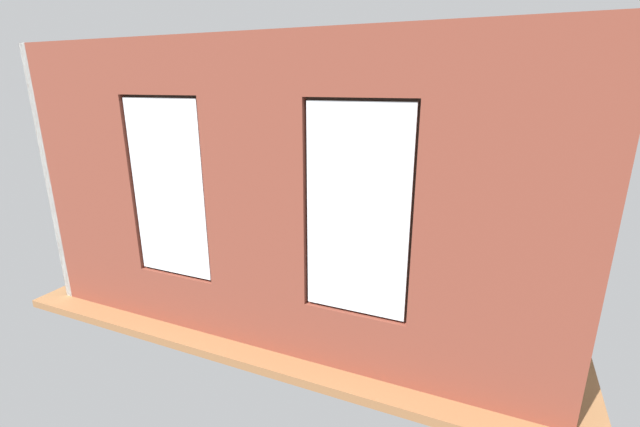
# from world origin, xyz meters

# --- Properties ---
(ground_plane) EXTENTS (6.88, 5.53, 0.10)m
(ground_plane) POSITION_xyz_m (0.00, 0.00, -0.05)
(ground_plane) COLOR #99663D
(brick_wall_with_windows) EXTENTS (6.28, 0.30, 3.32)m
(brick_wall_with_windows) POSITION_xyz_m (0.00, 2.39, 1.64)
(brick_wall_with_windows) COLOR brown
(brick_wall_with_windows) RESTS_ON ground_plane
(white_wall_right) EXTENTS (0.10, 4.53, 3.32)m
(white_wall_right) POSITION_xyz_m (3.09, 0.20, 1.66)
(white_wall_right) COLOR silver
(white_wall_right) RESTS_ON ground_plane
(couch_by_window) EXTENTS (1.85, 0.87, 0.80)m
(couch_by_window) POSITION_xyz_m (0.35, 1.74, 0.33)
(couch_by_window) COLOR black
(couch_by_window) RESTS_ON ground_plane
(couch_left) EXTENTS (0.94, 2.04, 0.80)m
(couch_left) POSITION_xyz_m (-2.44, 0.32, 0.33)
(couch_left) COLOR black
(couch_left) RESTS_ON ground_plane
(coffee_table) EXTENTS (1.50, 0.78, 0.40)m
(coffee_table) POSITION_xyz_m (0.45, -0.14, 0.36)
(coffee_table) COLOR tan
(coffee_table) RESTS_ON ground_plane
(cup_ceramic) EXTENTS (0.09, 0.09, 0.11)m
(cup_ceramic) POSITION_xyz_m (0.90, -0.03, 0.46)
(cup_ceramic) COLOR #4C4C51
(cup_ceramic) RESTS_ON coffee_table
(table_plant_small) EXTENTS (0.13, 0.13, 0.22)m
(table_plant_small) POSITION_xyz_m (0.64, -0.24, 0.52)
(table_plant_small) COLOR #9E5638
(table_plant_small) RESTS_ON coffee_table
(remote_black) EXTENTS (0.09, 0.18, 0.02)m
(remote_black) POSITION_xyz_m (0.45, -0.14, 0.41)
(remote_black) COLOR black
(remote_black) RESTS_ON coffee_table
(remote_gray) EXTENTS (0.14, 0.17, 0.02)m
(remote_gray) POSITION_xyz_m (0.34, -0.03, 0.41)
(remote_gray) COLOR #59595B
(remote_gray) RESTS_ON coffee_table
(remote_silver) EXTENTS (0.17, 0.14, 0.02)m
(remote_silver) POSITION_xyz_m (0.04, -0.28, 0.41)
(remote_silver) COLOR #B2B2B7
(remote_silver) RESTS_ON coffee_table
(media_console) EXTENTS (1.07, 0.42, 0.46)m
(media_console) POSITION_xyz_m (2.79, 0.51, 0.23)
(media_console) COLOR black
(media_console) RESTS_ON ground_plane
(tv_flatscreen) EXTENTS (0.97, 0.20, 0.66)m
(tv_flatscreen) POSITION_xyz_m (2.79, 0.50, 0.79)
(tv_flatscreen) COLOR black
(tv_flatscreen) RESTS_ON media_console
(papasan_chair) EXTENTS (1.09, 1.09, 0.69)m
(papasan_chair) POSITION_xyz_m (0.32, -1.29, 0.44)
(papasan_chair) COLOR olive
(papasan_chair) RESTS_ON ground_plane
(potted_plant_corner_far_left) EXTENTS (0.61, 0.61, 0.90)m
(potted_plant_corner_far_left) POSITION_xyz_m (-2.59, 1.84, 0.59)
(potted_plant_corner_far_left) COLOR gray
(potted_plant_corner_far_left) RESTS_ON ground_plane
(potted_plant_between_couches) EXTENTS (0.83, 0.83, 1.31)m
(potted_plant_between_couches) POSITION_xyz_m (-1.01, 1.69, 0.74)
(potted_plant_between_couches) COLOR gray
(potted_plant_between_couches) RESTS_ON ground_plane
(potted_plant_mid_room_small) EXTENTS (0.25, 0.25, 0.38)m
(potted_plant_mid_room_small) POSITION_xyz_m (-0.85, -0.88, 0.24)
(potted_plant_mid_room_small) COLOR #9E5638
(potted_plant_mid_room_small) RESTS_ON ground_plane
(potted_plant_near_tv) EXTENTS (0.74, 0.71, 1.28)m
(potted_plant_near_tv) POSITION_xyz_m (2.24, 1.49, 0.68)
(potted_plant_near_tv) COLOR beige
(potted_plant_near_tv) RESTS_ON ground_plane
(potted_plant_by_left_couch) EXTENTS (0.35, 0.35, 0.60)m
(potted_plant_by_left_couch) POSITION_xyz_m (-2.04, -1.13, 0.41)
(potted_plant_by_left_couch) COLOR beige
(potted_plant_by_left_couch) RESTS_ON ground_plane
(potted_plant_beside_window_right) EXTENTS (1.01, 1.07, 1.18)m
(potted_plant_beside_window_right) POSITION_xyz_m (1.72, 1.84, 0.69)
(potted_plant_beside_window_right) COLOR #47423D
(potted_plant_beside_window_right) RESTS_ON ground_plane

